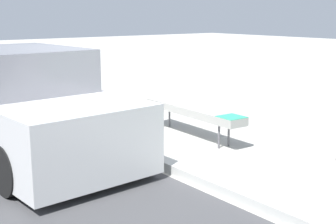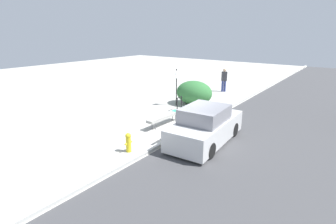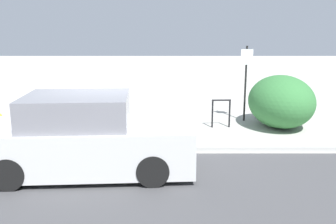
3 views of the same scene
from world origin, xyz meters
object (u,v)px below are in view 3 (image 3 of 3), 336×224
Objects in this scene: sign_post at (245,76)px; parked_car_near at (84,139)px; bench at (131,119)px; bike_rack at (220,110)px.

parked_car_near is at bearing -133.46° from sign_post.
parked_car_near is at bearing -101.77° from bench.
sign_post is (0.83, 0.78, 0.88)m from bike_rack.
sign_post is (3.34, 1.58, 0.94)m from bench.
sign_post is 5.85m from parked_car_near.
sign_post is at bearing 27.50° from bench.
sign_post is at bearing 43.15° from bike_rack.
bike_rack is 1.44m from sign_post.
parked_car_near reaches higher than bike_rack.
bench is 2.63m from bike_rack.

